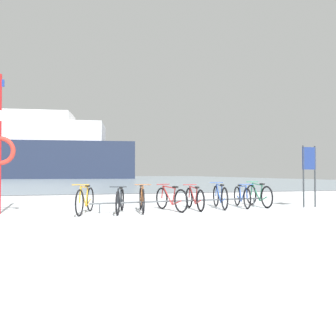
# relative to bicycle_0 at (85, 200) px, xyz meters

# --- Properties ---
(ground) EXTENTS (80.00, 132.00, 0.08)m
(ground) POSITION_rel_bicycle_0_xyz_m (2.20, 51.83, -0.42)
(ground) COLOR silver
(bike_rack) EXTENTS (5.69, 0.63, 0.31)m
(bike_rack) POSITION_rel_bicycle_0_xyz_m (2.95, 0.21, -0.11)
(bike_rack) COLOR #4C5156
(bike_rack) RESTS_ON ground
(bicycle_0) EXTENTS (0.57, 1.76, 0.84)m
(bicycle_0) POSITION_rel_bicycle_0_xyz_m (0.00, 0.00, 0.00)
(bicycle_0) COLOR black
(bicycle_0) RESTS_ON ground
(bicycle_1) EXTENTS (0.51, 1.70, 0.78)m
(bicycle_1) POSITION_rel_bicycle_0_xyz_m (0.96, -0.09, -0.03)
(bicycle_1) COLOR black
(bicycle_1) RESTS_ON ground
(bicycle_2) EXTENTS (0.46, 1.78, 0.83)m
(bicycle_2) POSITION_rel_bicycle_0_xyz_m (1.60, 0.01, -0.00)
(bicycle_2) COLOR black
(bicycle_2) RESTS_ON ground
(bicycle_3) EXTENTS (0.66, 1.69, 0.80)m
(bicycle_3) POSITION_rel_bicycle_0_xyz_m (2.50, 0.07, -0.02)
(bicycle_3) COLOR black
(bicycle_3) RESTS_ON ground
(bicycle_4) EXTENTS (0.46, 1.76, 0.77)m
(bicycle_4) POSITION_rel_bicycle_0_xyz_m (3.30, 0.20, -0.03)
(bicycle_4) COLOR black
(bicycle_4) RESTS_ON ground
(bicycle_5) EXTENTS (0.47, 1.79, 0.83)m
(bicycle_5) POSITION_rel_bicycle_0_xyz_m (4.22, 0.34, -0.01)
(bicycle_5) COLOR black
(bicycle_5) RESTS_ON ground
(bicycle_6) EXTENTS (0.47, 1.71, 0.79)m
(bicycle_6) POSITION_rel_bicycle_0_xyz_m (5.05, 0.43, -0.02)
(bicycle_6) COLOR black
(bicycle_6) RESTS_ON ground
(bicycle_7) EXTENTS (0.46, 1.78, 0.84)m
(bicycle_7) POSITION_rel_bicycle_0_xyz_m (5.71, 0.50, 0.00)
(bicycle_7) COLOR black
(bicycle_7) RESTS_ON ground
(info_sign) EXTENTS (0.55, 0.10, 2.06)m
(info_sign) POSITION_rel_bicycle_0_xyz_m (7.26, -0.09, 1.02)
(info_sign) COLOR #33383D
(info_sign) RESTS_ON ground
(rescue_post) EXTENTS (0.82, 0.12, 3.92)m
(rescue_post) POSITION_rel_bicycle_0_xyz_m (-2.33, 0.51, 1.47)
(rescue_post) COLOR red
(rescue_post) RESTS_ON ground
(ferry_ship) EXTENTS (48.66, 17.50, 18.37)m
(ferry_ship) POSITION_rel_bicycle_0_xyz_m (-14.63, 64.12, 5.79)
(ferry_ship) COLOR #232D47
(ferry_ship) RESTS_ON ground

